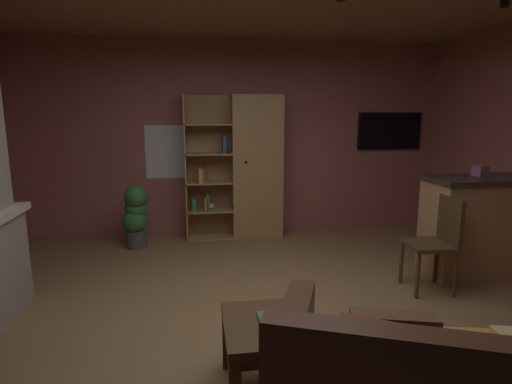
# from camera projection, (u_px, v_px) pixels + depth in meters

# --- Properties ---
(floor) EXTENTS (6.02, 5.72, 0.02)m
(floor) POSITION_uv_depth(u_px,v_px,m) (263.00, 332.00, 3.26)
(floor) COLOR olive
(floor) RESTS_ON ground
(wall_back) EXTENTS (6.14, 0.06, 2.70)m
(wall_back) POSITION_uv_depth(u_px,v_px,m) (231.00, 139.00, 5.82)
(wall_back) COLOR #9E5B56
(wall_back) RESTS_ON ground
(window_pane_back) EXTENTS (0.59, 0.01, 0.73)m
(window_pane_back) POSITION_uv_depth(u_px,v_px,m) (167.00, 152.00, 5.69)
(window_pane_back) COLOR white
(bookshelf_cabinet) EXTENTS (1.31, 0.41, 1.94)m
(bookshelf_cabinet) POSITION_uv_depth(u_px,v_px,m) (250.00, 168.00, 5.66)
(bookshelf_cabinet) COLOR #A87F51
(bookshelf_cabinet) RESTS_ON ground
(kitchen_bar_counter) EXTENTS (1.37, 0.60, 1.05)m
(kitchen_bar_counter) POSITION_uv_depth(u_px,v_px,m) (488.00, 225.00, 4.36)
(kitchen_bar_counter) COLOR #A87F51
(kitchen_bar_counter) RESTS_ON ground
(tissue_box) EXTENTS (0.14, 0.14, 0.11)m
(tissue_box) POSITION_uv_depth(u_px,v_px,m) (480.00, 171.00, 4.31)
(tissue_box) COLOR #995972
(tissue_box) RESTS_ON kitchen_bar_counter
(coffee_table) EXTENTS (0.58, 0.62, 0.45)m
(coffee_table) POSITION_uv_depth(u_px,v_px,m) (272.00, 336.00, 2.52)
(coffee_table) COLOR #4C331E
(coffee_table) RESTS_ON ground
(table_book_0) EXTENTS (0.12, 0.10, 0.03)m
(table_book_0) POSITION_uv_depth(u_px,v_px,m) (267.00, 316.00, 2.54)
(table_book_0) COLOR #387247
(table_book_0) RESTS_ON coffee_table
(table_book_1) EXTENTS (0.14, 0.10, 0.02)m
(table_book_1) POSITION_uv_depth(u_px,v_px,m) (280.00, 314.00, 2.52)
(table_book_1) COLOR beige
(table_book_1) RESTS_ON coffee_table
(dining_chair) EXTENTS (0.45, 0.45, 0.92)m
(dining_chair) POSITION_uv_depth(u_px,v_px,m) (438.00, 238.00, 3.94)
(dining_chair) COLOR #4C331E
(dining_chair) RESTS_ON ground
(potted_floor_plant) EXTENTS (0.33, 0.33, 0.82)m
(potted_floor_plant) POSITION_uv_depth(u_px,v_px,m) (136.00, 215.00, 5.22)
(potted_floor_plant) COLOR #4C4C51
(potted_floor_plant) RESTS_ON ground
(wall_mounted_tv) EXTENTS (0.96, 0.06, 0.54)m
(wall_mounted_tv) POSITION_uv_depth(u_px,v_px,m) (389.00, 131.00, 6.07)
(wall_mounted_tv) COLOR black
(track_light_spot_3) EXTENTS (0.07, 0.07, 0.09)m
(track_light_spot_3) POSITION_uv_depth(u_px,v_px,m) (505.00, 2.00, 3.49)
(track_light_spot_3) COLOR black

